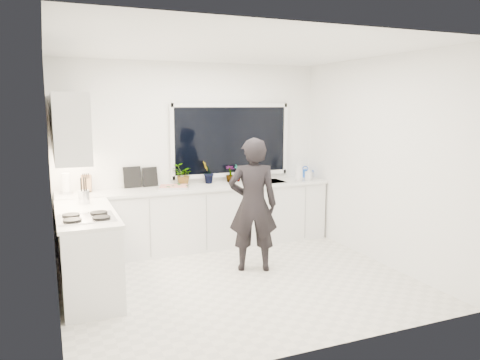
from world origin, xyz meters
name	(u,v)px	position (x,y,z in m)	size (l,w,h in m)	color
floor	(238,281)	(0.00, 0.00, -0.01)	(4.00, 3.50, 0.02)	beige
wall_back	(193,154)	(0.00, 1.76, 1.35)	(4.00, 0.02, 2.70)	white
wall_left	(50,179)	(-2.01, 0.00, 1.35)	(0.02, 3.50, 2.70)	white
wall_right	(379,161)	(2.01, 0.00, 1.35)	(0.02, 3.50, 2.70)	white
ceiling	(238,47)	(0.00, 0.00, 2.71)	(4.00, 3.50, 0.02)	white
window	(231,140)	(0.60, 1.73, 1.55)	(1.80, 0.02, 1.00)	black
base_cabinets_back	(200,218)	(0.00, 1.45, 0.44)	(3.92, 0.58, 0.88)	white
base_cabinets_left	(88,253)	(-1.67, 0.35, 0.44)	(0.58, 1.60, 0.88)	white
countertop_back	(200,187)	(0.00, 1.44, 0.90)	(3.94, 0.62, 0.04)	silver
countertop_left	(85,213)	(-1.67, 0.35, 0.90)	(0.62, 1.60, 0.04)	silver
upper_cabinets	(67,126)	(-1.79, 0.70, 1.85)	(0.34, 2.10, 0.70)	white
sink	(265,185)	(1.05, 1.45, 0.87)	(0.58, 0.42, 0.14)	silver
faucet	(260,173)	(1.05, 1.65, 1.03)	(0.03, 0.03, 0.22)	silver
stovetop	(86,217)	(-1.69, 0.00, 0.94)	(0.56, 0.48, 0.03)	black
person	(253,205)	(0.33, 0.29, 0.84)	(0.62, 0.40, 1.69)	black
pizza_tray	(174,187)	(-0.39, 1.42, 0.94)	(0.42, 0.31, 0.03)	silver
pizza	(174,186)	(-0.39, 1.42, 0.95)	(0.38, 0.27, 0.01)	#AF1718
watering_can	(305,173)	(1.85, 1.61, 0.98)	(0.14, 0.14, 0.13)	blue
paper_towel_roll	(66,184)	(-1.82, 1.55, 1.05)	(0.11, 0.11, 0.26)	white
knife_block	(86,184)	(-1.56, 1.59, 1.03)	(0.13, 0.10, 0.22)	olive
utensil_crock	(84,197)	(-1.65, 0.80, 1.00)	(0.13, 0.13, 0.16)	silver
picture_frame_large	(150,177)	(-0.67, 1.69, 1.06)	(0.22, 0.02, 0.28)	black
picture_frame_small	(132,177)	(-0.92, 1.69, 1.07)	(0.25, 0.02, 0.30)	black
herb_plants	(200,174)	(0.05, 1.61, 1.07)	(1.11, 0.26, 0.34)	#26662D
soap_bottles	(302,171)	(1.60, 1.30, 1.07)	(0.31, 0.14, 0.32)	#D8BF66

